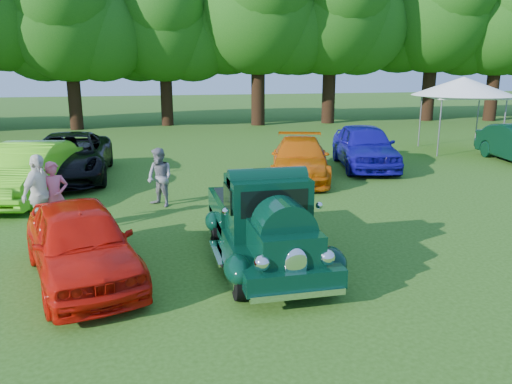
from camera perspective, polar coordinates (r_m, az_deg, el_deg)
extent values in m
plane|color=#294F12|center=(9.45, 1.86, -9.72)|extent=(120.00, 120.00, 0.00)
cylinder|color=black|center=(8.50, -1.87, -9.93)|extent=(0.21, 0.71, 0.71)
cylinder|color=black|center=(8.91, 8.42, -8.90)|extent=(0.21, 0.71, 0.71)
cylinder|color=black|center=(11.03, -4.58, -4.19)|extent=(0.21, 0.71, 0.71)
cylinder|color=black|center=(11.35, 3.46, -3.63)|extent=(0.21, 0.71, 0.71)
cube|color=black|center=(9.92, 1.10, -5.41)|extent=(1.66, 4.34, 0.33)
cube|color=black|center=(8.60, 3.19, -5.83)|extent=(1.06, 1.40, 0.60)
cube|color=black|center=(9.58, 1.30, -1.63)|extent=(1.50, 1.11, 1.16)
cube|color=black|center=(9.03, 2.12, -1.30)|extent=(1.25, 0.06, 0.50)
cube|color=black|center=(11.06, -0.53, -1.84)|extent=(1.66, 1.98, 0.56)
cube|color=black|center=(10.99, -0.53, -0.49)|extent=(1.43, 1.74, 0.05)
ellipsoid|color=black|center=(8.42, -2.08, -8.81)|extent=(0.48, 0.83, 0.48)
ellipsoid|color=black|center=(8.85, 8.63, -7.79)|extent=(0.48, 0.83, 0.48)
ellipsoid|color=black|center=(10.97, -4.90, -3.35)|extent=(0.37, 0.69, 0.41)
ellipsoid|color=black|center=(11.31, 3.75, -2.77)|extent=(0.37, 0.69, 0.41)
ellipsoid|color=white|center=(8.00, 4.60, -8.34)|extent=(0.39, 0.12, 0.57)
sphere|color=white|center=(7.90, 0.68, -8.12)|extent=(0.27, 0.27, 0.27)
sphere|color=white|center=(8.20, 8.11, -7.41)|extent=(0.27, 0.27, 0.27)
cube|color=white|center=(8.05, 4.85, -11.63)|extent=(1.56, 0.11, 0.11)
cube|color=white|center=(12.10, -1.52, -2.32)|extent=(1.56, 0.11, 0.11)
imported|color=red|center=(9.68, -19.40, -5.43)|extent=(2.75, 4.47, 1.42)
imported|color=#63D81C|center=(16.19, -24.63, 2.16)|extent=(2.74, 5.16, 1.62)
imported|color=black|center=(18.43, -20.56, 3.81)|extent=(2.63, 5.66, 1.57)
imported|color=#DE6107|center=(17.41, 5.05, 3.80)|extent=(3.25, 5.14, 1.39)
imported|color=#120D93|center=(19.70, 12.32, 5.16)|extent=(2.95, 5.20, 1.67)
imported|color=#EE627B|center=(12.65, -21.97, -0.51)|extent=(0.71, 0.57, 1.68)
imported|color=gray|center=(14.09, -10.94, 1.64)|extent=(0.99, 1.01, 1.64)
imported|color=white|center=(12.52, -23.53, -0.31)|extent=(0.89, 1.20, 1.89)
cube|color=white|center=(24.66, 22.50, 10.06)|extent=(3.68, 3.68, 0.12)
cone|color=white|center=(24.64, 22.60, 11.12)|extent=(5.39, 5.39, 0.81)
cylinder|color=slate|center=(23.01, 20.23, 6.85)|extent=(0.06, 0.06, 2.44)
cylinder|color=slate|center=(25.60, 18.24, 7.68)|extent=(0.06, 0.06, 2.44)
cylinder|color=slate|center=(24.06, 26.44, 6.53)|extent=(0.06, 0.06, 2.44)
cylinder|color=slate|center=(26.54, 23.95, 7.38)|extent=(0.06, 0.06, 2.44)
cylinder|color=black|center=(32.85, -20.03, 10.16)|extent=(0.79, 0.79, 3.95)
sphere|color=#134D10|center=(32.90, -20.72, 17.98)|extent=(7.22, 7.22, 7.22)
cylinder|color=black|center=(33.61, -10.19, 10.79)|extent=(0.77, 0.77, 3.86)
sphere|color=#134D10|center=(33.65, -10.53, 18.28)|extent=(7.06, 7.06, 7.06)
cylinder|color=black|center=(33.30, 0.23, 11.47)|extent=(0.89, 0.89, 4.44)
sphere|color=#134D10|center=(33.44, 0.24, 20.16)|extent=(8.11, 8.11, 8.11)
cylinder|color=black|center=(34.87, 8.31, 11.40)|extent=(0.88, 0.88, 4.38)
sphere|color=#134D10|center=(34.99, 8.62, 19.59)|extent=(8.00, 8.00, 8.00)
cylinder|color=black|center=(38.19, 19.12, 11.15)|extent=(0.91, 0.91, 4.56)
sphere|color=#134D10|center=(38.33, 19.78, 18.91)|extent=(8.33, 8.33, 8.33)
cylinder|color=black|center=(39.70, 25.38, 10.48)|extent=(0.86, 0.86, 4.30)
sphere|color=#134D10|center=(39.80, 26.16, 17.50)|extent=(7.86, 7.86, 7.86)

